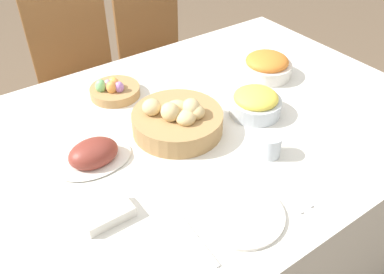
% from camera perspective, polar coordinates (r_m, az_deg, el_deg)
% --- Properties ---
extents(ground_plane, '(12.00, 12.00, 0.00)m').
position_cam_1_polar(ground_plane, '(1.93, -1.77, -17.57)').
color(ground_plane, brown).
extents(dining_table, '(1.88, 1.17, 0.75)m').
position_cam_1_polar(dining_table, '(1.63, -2.03, -10.10)').
color(dining_table, silver).
rests_on(dining_table, ground).
extents(chair_far_center, '(0.43, 0.43, 1.01)m').
position_cam_1_polar(chair_far_center, '(2.23, -15.03, 8.57)').
color(chair_far_center, brown).
rests_on(chair_far_center, ground).
extents(chair_far_right, '(0.45, 0.45, 1.01)m').
position_cam_1_polar(chair_far_right, '(2.40, -4.43, 12.07)').
color(chair_far_right, brown).
rests_on(chair_far_right, ground).
extents(bread_basket, '(0.31, 0.31, 0.13)m').
position_cam_1_polar(bread_basket, '(1.36, -2.03, 2.41)').
color(bread_basket, '#AD8451').
rests_on(bread_basket, dining_table).
extents(egg_basket, '(0.19, 0.19, 0.08)m').
position_cam_1_polar(egg_basket, '(1.58, -10.90, 6.52)').
color(egg_basket, '#AD8451').
rests_on(egg_basket, dining_table).
extents(ham_platter, '(0.24, 0.17, 0.08)m').
position_cam_1_polar(ham_platter, '(1.28, -13.63, -2.41)').
color(ham_platter, silver).
rests_on(ham_platter, dining_table).
extents(pineapple_bowl, '(0.19, 0.19, 0.09)m').
position_cam_1_polar(pineapple_bowl, '(1.46, 8.88, 4.78)').
color(pineapple_bowl, silver).
rests_on(pineapple_bowl, dining_table).
extents(carrot_bowl, '(0.20, 0.20, 0.10)m').
position_cam_1_polar(carrot_bowl, '(1.70, 10.43, 9.81)').
color(carrot_bowl, silver).
rests_on(carrot_bowl, dining_table).
extents(dinner_plate, '(0.24, 0.24, 0.01)m').
position_cam_1_polar(dinner_plate, '(1.11, 6.87, -10.67)').
color(dinner_plate, silver).
rests_on(dinner_plate, dining_table).
extents(fork, '(0.02, 0.18, 0.00)m').
position_cam_1_polar(fork, '(1.05, 0.79, -14.21)').
color(fork, silver).
rests_on(fork, dining_table).
extents(knife, '(0.02, 0.18, 0.00)m').
position_cam_1_polar(knife, '(1.19, 12.12, -7.59)').
color(knife, silver).
rests_on(knife, dining_table).
extents(spoon, '(0.02, 0.18, 0.00)m').
position_cam_1_polar(spoon, '(1.20, 13.13, -6.97)').
color(spoon, silver).
rests_on(spoon, dining_table).
extents(drinking_cup, '(0.07, 0.07, 0.07)m').
position_cam_1_polar(drinking_cup, '(1.28, 10.89, -1.19)').
color(drinking_cup, silver).
rests_on(drinking_cup, dining_table).
extents(butter_dish, '(0.13, 0.08, 0.03)m').
position_cam_1_polar(butter_dish, '(1.11, -11.87, -10.44)').
color(butter_dish, silver).
rests_on(butter_dish, dining_table).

